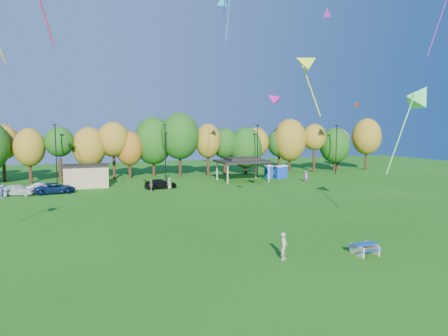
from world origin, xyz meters
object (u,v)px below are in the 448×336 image
object	(u,v)px
porta_potties	(277,172)
car_c	(55,188)
kite_flyer	(284,246)
car_d	(161,184)
car_a	(17,190)
picnic_table	(365,248)
car_b	(44,188)

from	to	relation	value
porta_potties	car_c	distance (m)	35.04
porta_potties	kite_flyer	size ratio (longest dim) A/B	2.11
car_c	car_d	bearing A→B (deg)	-98.78
car_a	car_d	xyz separation A→B (m)	(18.16, -0.19, -0.06)
picnic_table	car_a	xyz separation A→B (m)	(-25.44, 34.29, 0.29)
car_d	porta_potties	bearing A→B (deg)	-85.73
car_c	car_d	size ratio (longest dim) A/B	1.11
picnic_table	car_d	world-z (taller)	car_d
picnic_table	car_a	world-z (taller)	car_a
kite_flyer	car_d	xyz separation A→B (m)	(-1.66, 33.19, -0.22)
picnic_table	car_c	world-z (taller)	car_c
kite_flyer	car_d	bearing A→B (deg)	50.00
porta_potties	car_a	distance (m)	39.40
car_a	car_d	bearing A→B (deg)	-73.26
porta_potties	car_d	size ratio (longest dim) A/B	0.82
car_b	porta_potties	bearing A→B (deg)	-96.70
porta_potties	picnic_table	xyz separation A→B (m)	(-13.65, -39.24, -0.66)
picnic_table	car_b	size ratio (longest dim) A/B	0.41
porta_potties	car_b	xyz separation A→B (m)	(-36.13, -4.11, -0.40)
porta_potties	car_a	world-z (taller)	porta_potties
car_c	car_a	bearing A→B (deg)	84.20
car_b	car_a	bearing A→B (deg)	92.63
car_b	car_c	xyz separation A→B (m)	(1.43, -0.71, 0.01)
picnic_table	car_c	distance (m)	40.35
picnic_table	car_d	bearing A→B (deg)	102.22
picnic_table	car_c	xyz separation A→B (m)	(-21.05, 34.42, 0.27)
picnic_table	car_d	size ratio (longest dim) A/B	0.38
porta_potties	car_b	distance (m)	36.36
picnic_table	kite_flyer	size ratio (longest dim) A/B	0.97
picnic_table	car_b	distance (m)	41.71
car_b	car_c	bearing A→B (deg)	-129.67
picnic_table	car_c	size ratio (longest dim) A/B	0.34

